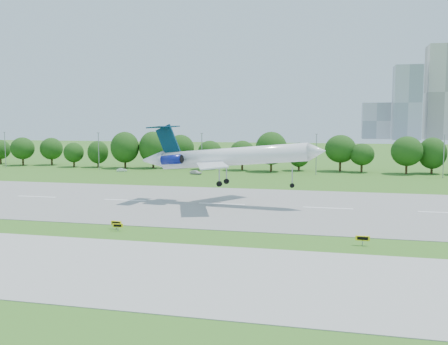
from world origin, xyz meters
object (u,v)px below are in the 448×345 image
Objects in this scene: airliner at (223,156)px; service_vehicle_a at (122,170)px; taxi_sign_left at (116,223)px; service_vehicle_b at (196,172)px.

service_vehicle_a is (-45.51, 52.87, -8.67)m from airliner.
airliner reaches higher than service_vehicle_a.
taxi_sign_left is at bearing -106.50° from airliner.
service_vehicle_a is at bearing 136.53° from airliner.
service_vehicle_a is at bearing 123.75° from taxi_sign_left.
service_vehicle_b is at bearing 117.90° from airliner.
service_vehicle_a is at bearing 109.06° from service_vehicle_b.
airliner is 20.92× the size of taxi_sign_left.
airliner is 70.30m from service_vehicle_a.
service_vehicle_b is (-20.46, 50.40, -8.53)m from airliner.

